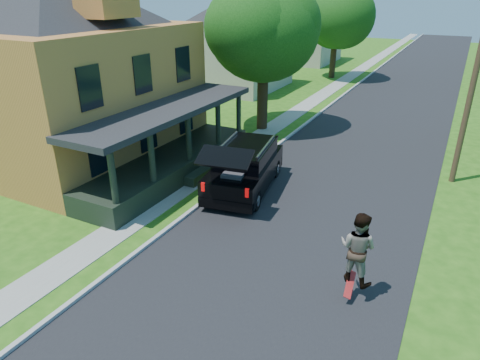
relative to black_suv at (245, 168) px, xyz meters
The scene contains 14 objects.
ground 7.02m from the black_suv, 62.60° to the right, with size 140.00×140.00×0.00m, color #255911.
street 14.23m from the black_suv, 76.97° to the left, with size 8.00×120.00×0.02m, color black.
curb 13.89m from the black_suv, 93.52° to the left, with size 0.15×120.00×0.12m, color #A5A5A0.
sidewalk 14.07m from the black_suv, 99.85° to the left, with size 1.30×120.00×0.03m, color gray.
front_walk 6.38m from the black_suv, behind, with size 6.50×1.20×0.03m, color gray.
main_house 10.39m from the black_suv, behind, with size 15.56×15.56×10.10m.
neighbor_house_mid 20.84m from the black_suv, 120.02° to the left, with size 12.78×12.78×8.30m.
neighbor_house_far 35.51m from the black_suv, 106.94° to the left, with size 12.78×12.78×8.30m.
black_suv is the anchor object (origin of this frame).
skateboarder 7.39m from the black_suv, 39.35° to the right, with size 1.14×0.97×2.06m.
skateboard 7.51m from the black_suv, 40.94° to the right, with size 0.23×0.74×0.54m.
tree_left_mid 10.17m from the black_suv, 110.28° to the left, with size 7.65×7.33×9.53m.
tree_left_far 26.58m from the black_suv, 98.56° to the left, with size 6.15×6.23×8.69m.
utility_pole_near 9.86m from the black_suv, 32.52° to the left, with size 1.50×0.34×9.12m.
Camera 1 is at (4.14, -8.36, 7.73)m, focal length 32.00 mm.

